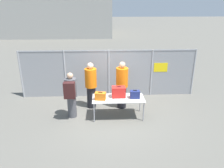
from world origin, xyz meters
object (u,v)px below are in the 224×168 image
Objects in this scene: security_worker_near at (122,85)px; utility_trailer at (151,69)px; suitcase_orange at (100,96)px; security_worker_far at (91,85)px; inspection_table at (118,99)px; suitcase_red at (119,92)px; suitcase_navy at (135,94)px; traveler_hooded at (71,94)px.

utility_trailer is at bearing -128.98° from security_worker_near.
suitcase_orange is 1.20m from security_worker_near.
inspection_table is at bearing 126.17° from security_worker_far.
utility_trailer is at bearing 59.19° from suitcase_orange.
suitcase_red is 5.08m from utility_trailer.
security_worker_near is at bearing -117.27° from utility_trailer.
security_worker_near reaches higher than security_worker_far.
suitcase_navy is 0.08× the size of utility_trailer.
security_worker_near reaches higher than traveler_hooded.
security_worker_near is at bearing 46.18° from suitcase_orange.
utility_trailer is at bearing -144.32° from security_worker_far.
suitcase_navy reaches higher than inspection_table.
suitcase_orange is 0.22× the size of security_worker_far.
inspection_table is at bearing 4.00° from traveler_hooded.
suitcase_red is (0.65, 0.21, 0.06)m from suitcase_orange.
inspection_table is 0.62m from suitcase_navy.
suitcase_navy is 4.98m from utility_trailer.
security_worker_far reaches higher than utility_trailer.
suitcase_orange is 1.17× the size of suitcase_navy.
utility_trailer is (3.88, 4.64, -0.50)m from traveler_hooded.
suitcase_orange is (-0.64, -0.11, 0.18)m from inspection_table.
inspection_table is 1.69m from traveler_hooded.
security_worker_near is at bearing 116.47° from suitcase_navy.
security_worker_far is 5.02m from utility_trailer.
suitcase_orange reaches higher than utility_trailer.
suitcase_red is 0.68m from security_worker_near.
suitcase_red is 0.29× the size of traveler_hooded.
utility_trailer is (2.21, 4.66, -0.26)m from inspection_table.
suitcase_navy reaches higher than utility_trailer.
suitcase_navy is at bearing -12.72° from suitcase_red.
suitcase_orange is 0.09× the size of utility_trailer.
security_worker_near is (-0.39, 0.79, 0.09)m from suitcase_navy.
suitcase_red is 0.11× the size of utility_trailer.
traveler_hooded is at bearing 178.77° from suitcase_navy.
inspection_table is 1.01× the size of security_worker_far.
inspection_table is 0.67m from suitcase_orange.
security_worker_near is at bearing 26.12° from traveler_hooded.
security_worker_far reaches higher than suitcase_orange.
security_worker_far is at bearing 151.64° from suitcase_navy.
security_worker_near reaches higher than suitcase_navy.
utility_trailer is at bearing 64.36° from suitcase_red.
inspection_table is at bearing 9.91° from suitcase_orange.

